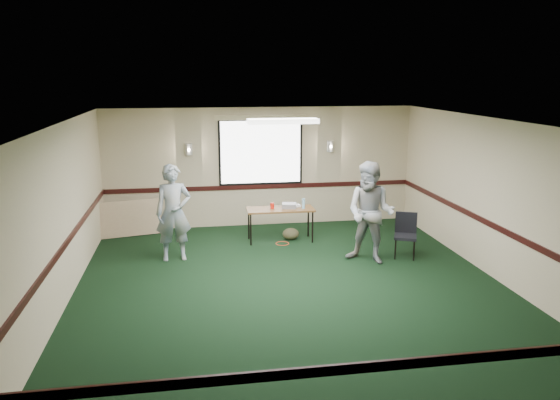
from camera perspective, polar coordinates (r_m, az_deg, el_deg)
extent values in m
plane|color=black|center=(8.98, 1.37, -9.35)|extent=(8.00, 8.00, 0.00)
plane|color=beige|center=(12.43, -2.03, 3.45)|extent=(7.00, 0.00, 7.00)
plane|color=beige|center=(4.89, 10.37, -12.22)|extent=(7.00, 0.00, 7.00)
plane|color=beige|center=(8.63, -22.07, -1.81)|extent=(0.00, 8.00, 8.00)
plane|color=beige|center=(9.81, 21.93, -0.09)|extent=(0.00, 8.00, 8.00)
plane|color=silver|center=(8.33, 1.47, 8.08)|extent=(8.00, 8.00, 0.00)
cube|color=black|center=(12.49, -2.00, 1.41)|extent=(7.00, 0.03, 0.10)
cube|color=black|center=(5.11, 10.10, -16.72)|extent=(7.00, 0.03, 0.10)
cube|color=black|center=(8.75, -21.72, -4.66)|extent=(0.03, 8.00, 0.10)
cube|color=black|center=(9.91, 21.63, -2.63)|extent=(0.03, 8.00, 0.10)
cube|color=black|center=(12.35, -2.02, 5.04)|extent=(1.90, 0.01, 1.50)
cube|color=white|center=(12.34, -2.02, 5.03)|extent=(1.80, 0.02, 1.40)
cube|color=#CCBB90|center=(12.26, -2.05, 8.60)|extent=(2.05, 0.08, 0.10)
cylinder|color=silver|center=(12.20, -9.51, 5.24)|extent=(0.16, 0.16, 0.25)
cylinder|color=silver|center=(12.60, 5.26, 5.61)|extent=(0.16, 0.16, 0.25)
cube|color=white|center=(9.32, 0.30, 8.24)|extent=(1.20, 0.32, 0.08)
cube|color=brown|center=(11.31, 0.03, -0.99)|extent=(1.40, 0.57, 0.04)
cylinder|color=black|center=(11.11, -3.07, -3.13)|extent=(0.03, 0.03, 0.66)
cylinder|color=black|center=(11.30, 3.42, -2.85)|extent=(0.03, 0.03, 0.66)
cylinder|color=black|center=(11.53, -3.29, -2.51)|extent=(0.03, 0.03, 0.66)
cylinder|color=black|center=(11.72, 2.97, -2.26)|extent=(0.03, 0.03, 0.66)
cube|color=gray|center=(11.34, 0.96, -0.59)|extent=(0.33, 0.29, 0.10)
cube|color=white|center=(11.45, 1.64, -0.60)|extent=(0.21, 0.18, 0.05)
cylinder|color=red|center=(11.29, -0.82, -0.60)|extent=(0.08, 0.08, 0.12)
cylinder|color=#82B8D4|center=(11.29, 2.47, -0.38)|extent=(0.06, 0.06, 0.21)
ellipsoid|color=#433C26|center=(11.53, 1.13, -3.56)|extent=(0.40, 0.33, 0.25)
torus|color=red|center=(11.28, 0.25, -4.56)|extent=(0.37, 0.37, 0.01)
cube|color=tan|center=(12.18, -15.86, -1.90)|extent=(1.51, 0.55, 0.77)
cube|color=black|center=(10.63, 12.96, -3.75)|extent=(0.53, 0.53, 0.05)
cube|color=black|center=(10.76, 13.03, -2.29)|extent=(0.40, 0.20, 0.41)
cylinder|color=black|center=(10.53, 11.95, -5.10)|extent=(0.03, 0.03, 0.38)
cylinder|color=black|center=(10.53, 13.83, -5.20)|extent=(0.03, 0.03, 0.38)
cylinder|color=black|center=(10.86, 12.00, -4.55)|extent=(0.03, 0.03, 0.38)
cylinder|color=black|center=(10.86, 13.83, -4.64)|extent=(0.03, 0.03, 0.38)
imported|color=#3C5C85|center=(10.31, -11.07, -1.31)|extent=(0.69, 0.49, 1.81)
imported|color=#7B98C0|center=(10.10, 9.44, -1.34)|extent=(1.16, 1.11, 1.88)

